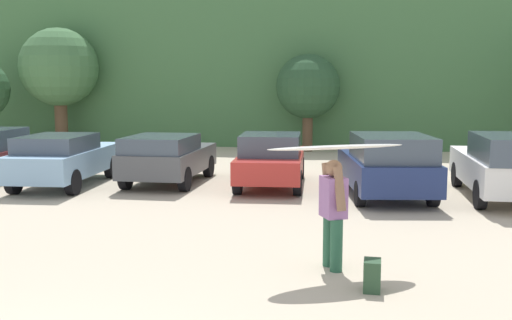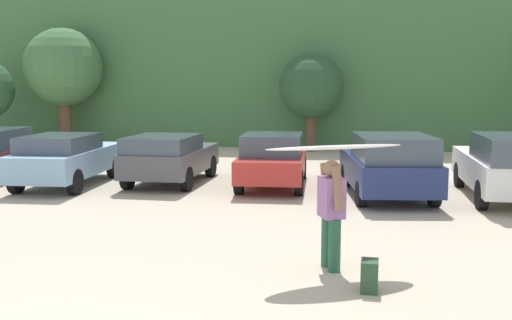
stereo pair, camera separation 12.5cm
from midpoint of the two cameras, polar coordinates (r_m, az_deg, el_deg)
hillside_ridge at (r=32.83m, az=5.78°, el=8.27°), size 108.00×12.00×6.98m
tree_center at (r=29.41m, az=-18.32°, el=8.30°), size 3.59×3.59×5.45m
tree_far_right at (r=25.94m, az=4.82°, el=6.92°), size 2.75×2.75×4.16m
parked_car_sky_blue at (r=17.97m, az=-17.98°, el=0.16°), size 2.26×4.61×1.50m
parked_car_dark_gray at (r=17.67m, az=-8.62°, el=0.29°), size 2.02×4.01×1.46m
parked_car_red at (r=17.02m, az=1.24°, el=0.07°), size 2.19×4.33×1.52m
parked_car_navy at (r=15.82m, az=12.09°, el=-0.39°), size 2.74×4.76×1.66m
parked_car_white at (r=16.24m, az=22.36°, el=-0.44°), size 2.04×4.90×1.71m
person_adult at (r=9.53m, az=6.97°, el=-4.52°), size 0.49×0.77×1.75m
surfboard_white at (r=9.39m, az=7.31°, el=1.21°), size 2.31×1.71×0.15m
backpack_dropped at (r=8.80m, az=10.57°, el=-10.74°), size 0.24×0.34×0.45m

